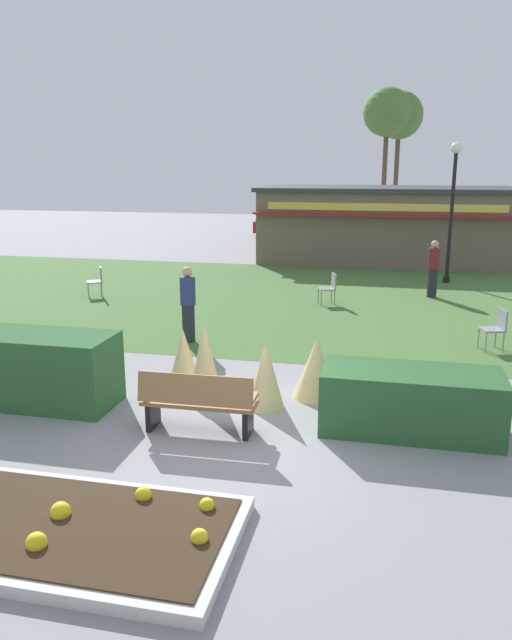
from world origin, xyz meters
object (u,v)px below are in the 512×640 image
Objects in this scene: food_kiosk at (384,224)px; park_bench at (198,402)px; person_strolling at (433,269)px; trash_bin at (19,377)px; lamppost_far at (453,196)px; tree_right_bg at (399,116)px; parked_car_east_slot at (494,229)px; tree_left_bg at (387,113)px; parked_car_center_slot at (388,227)px; cafe_chair_center at (97,279)px; parked_car_west_slot at (293,225)px; cafe_chair_east at (496,326)px; person_standing at (188,304)px; cafe_chair_west at (330,286)px.

park_bench is at bearing -97.25° from food_kiosk.
trash_bin is at bearing 58.42° from person_strolling.
food_kiosk is (2.26, 17.73, 1.01)m from park_bench.
tree_right_bg is at bearing 95.80° from lamppost_far.
tree_left_bg reaches higher than parked_car_east_slot.
food_kiosk reaches higher than parked_car_center_slot.
parked_car_center_slot is (2.34, 25.25, 0.16)m from park_bench.
cafe_chair_center is 18.60m from parked_car_center_slot.
tree_right_bg is (0.28, 6.06, 5.97)m from parked_car_center_slot.
parked_car_west_slot is at bearing -132.79° from tree_left_bg.
food_kiosk reaches higher than cafe_chair_east.
person_standing reaches higher than cafe_chair_east.
lamppost_far is at bearing -11.07° from person_standing.
park_bench is 0.38× the size of lamppost_far.
cafe_chair_east is at bearing -16.55° from cafe_chair_center.
park_bench is 32.01m from tree_right_bg.
park_bench is 25.39m from parked_car_west_slot.
parked_car_west_slot is (-2.68, 25.25, 0.16)m from park_bench.
trash_bin is 4.41m from person_standing.
food_kiosk reaches higher than parked_car_west_slot.
food_kiosk is 11.25× the size of cafe_chair_west.
person_strolling is (-1.02, 5.29, 0.33)m from cafe_chair_east.
tree_left_bg reaches higher than lamppost_far.
tree_right_bg is at bearing 85.21° from park_bench.
lamppost_far is 5.89m from cafe_chair_west.
food_kiosk is (5.46, 17.30, 1.03)m from trash_bin.
lamppost_far is 5.10× the size of cafe_chair_center.
trash_bin is 1.06× the size of cafe_chair_east.
food_kiosk reaches higher than person_strolling.
parked_car_west_slot is (3.21, 16.67, 0.12)m from cafe_chair_center.
cafe_chair_east is 5.40m from person_strolling.
parked_car_east_slot is at bearing -101.46° from person_strolling.
lamppost_far reaches higher than parked_car_west_slot.
cafe_chair_center is at bearing -129.05° from parked_car_east_slot.
person_standing reaches higher than parked_car_center_slot.
lamppost_far is at bearing -100.59° from person_strolling.
person_strolling is at bearing -84.07° from parked_car_center_slot.
trash_bin is at bearing -175.75° from person_standing.
person_strolling is at bearing 55.38° from trash_bin.
cafe_chair_east is (3.90, -3.64, 0.00)m from cafe_chair_west.
person_standing is (-6.57, -0.82, 0.33)m from cafe_chair_east.
person_standing reaches higher than parked_car_west_slot.
parked_car_west_slot is 1.00× the size of parked_car_east_slot.
cafe_chair_west is 1.00× the size of cafe_chair_center.
trash_bin is at bearing -148.57° from cafe_chair_east.
parked_car_east_slot is (10.32, 0.00, 0.00)m from parked_car_west_slot.
cafe_chair_west and cafe_chair_center have the same top height.
person_standing is at bearing -99.15° from tree_right_bg.
cafe_chair_east is at bearing -82.72° from parked_car_center_slot.
parked_car_east_slot is (9.32, 20.70, -0.22)m from person_standing.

